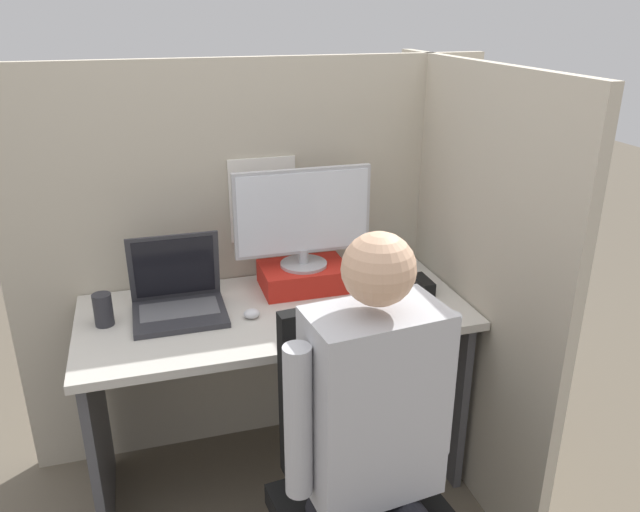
{
  "coord_description": "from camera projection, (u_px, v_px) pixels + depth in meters",
  "views": [
    {
      "loc": [
        -0.41,
        -1.65,
        1.76
      ],
      "look_at": [
        0.12,
        0.16,
        1.0
      ],
      "focal_mm": 35.0,
      "sensor_mm": 36.0,
      "label": 1
    }
  ],
  "objects": [
    {
      "name": "carrot_toy",
      "position": [
        379.0,
        309.0,
        2.18
      ],
      "size": [
        0.04,
        0.15,
        0.04
      ],
      "color": "orange",
      "rests_on": "desk"
    },
    {
      "name": "mouse",
      "position": [
        252.0,
        314.0,
        2.16
      ],
      "size": [
        0.06,
        0.05,
        0.03
      ],
      "color": "silver",
      "rests_on": "desk"
    },
    {
      "name": "paper_box",
      "position": [
        304.0,
        276.0,
        2.38
      ],
      "size": [
        0.32,
        0.23,
        0.09
      ],
      "color": "red",
      "rests_on": "desk"
    },
    {
      "name": "person",
      "position": [
        378.0,
        446.0,
        1.56
      ],
      "size": [
        0.48,
        0.47,
        1.28
      ],
      "color": "black",
      "rests_on": "ground"
    },
    {
      "name": "stapler",
      "position": [
        423.0,
        285.0,
        2.36
      ],
      "size": [
        0.05,
        0.13,
        0.05
      ],
      "color": "black",
      "rests_on": "desk"
    },
    {
      "name": "pen_cup",
      "position": [
        103.0,
        310.0,
        2.1
      ],
      "size": [
        0.06,
        0.06,
        0.11
      ],
      "color": "#28282D",
      "rests_on": "desk"
    },
    {
      "name": "desk",
      "position": [
        276.0,
        355.0,
        2.3
      ],
      "size": [
        1.37,
        0.62,
        0.75
      ],
      "color": "beige",
      "rests_on": "ground"
    },
    {
      "name": "cubicle_panel_back",
      "position": [
        256.0,
        262.0,
        2.51
      ],
      "size": [
        1.87,
        0.05,
        1.59
      ],
      "color": "#B7AD99",
      "rests_on": "ground"
    },
    {
      "name": "monitor",
      "position": [
        303.0,
        216.0,
        2.3
      ],
      "size": [
        0.52,
        0.18,
        0.37
      ],
      "color": "#B2B2B7",
      "rests_on": "paper_box"
    },
    {
      "name": "coffee_mug",
      "position": [
        391.0,
        261.0,
        2.51
      ],
      "size": [
        0.1,
        0.1,
        0.1
      ],
      "color": "teal",
      "rests_on": "desk"
    },
    {
      "name": "cubicle_panel_right",
      "position": [
        463.0,
        281.0,
        2.34
      ],
      "size": [
        0.04,
        1.25,
        1.59
      ],
      "color": "#B7AD99",
      "rests_on": "ground"
    },
    {
      "name": "office_chair",
      "position": [
        361.0,
        476.0,
        1.8
      ],
      "size": [
        0.53,
        0.57,
        0.98
      ],
      "color": "black",
      "rests_on": "ground"
    },
    {
      "name": "laptop",
      "position": [
        178.0,
        299.0,
        2.18
      ],
      "size": [
        0.32,
        0.26,
        0.27
      ],
      "color": "#2D2D33",
      "rests_on": "desk"
    }
  ]
}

